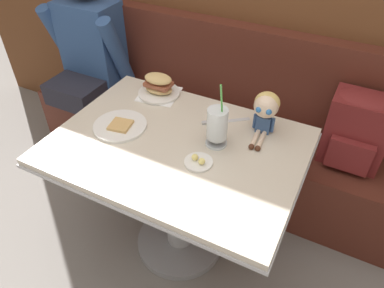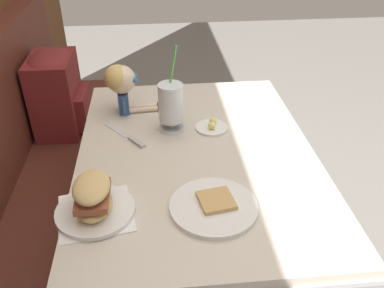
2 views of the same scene
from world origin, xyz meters
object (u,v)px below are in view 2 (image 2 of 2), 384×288
at_px(toast_plate, 214,206).
at_px(milkshake_glass, 171,104).
at_px(butter_saucer, 212,127).
at_px(backpack, 57,91).
at_px(butter_knife, 131,138).
at_px(seated_doll, 122,82).
at_px(sandwich_plate, 94,200).

xyz_separation_m(toast_plate, milkshake_glass, (0.45, 0.09, 0.09)).
relative_size(butter_saucer, backpack, 0.30).
bearing_deg(butter_knife, seated_doll, 8.35).
relative_size(milkshake_glass, backpack, 0.78).
bearing_deg(butter_saucer, butter_knife, 98.68).
distance_m(milkshake_glass, butter_knife, 0.19).
relative_size(butter_saucer, butter_knife, 0.61).
distance_m(sandwich_plate, backpack, 1.03).
relative_size(milkshake_glass, sandwich_plate, 1.37).
relative_size(milkshake_glass, butter_saucer, 2.63).
bearing_deg(sandwich_plate, seated_doll, -5.51).
distance_m(toast_plate, backpack, 1.18).
xyz_separation_m(sandwich_plate, butter_knife, (0.38, -0.09, -0.04)).
bearing_deg(butter_saucer, seated_doll, 63.17).
relative_size(sandwich_plate, butter_saucer, 1.92).
height_order(milkshake_glass, seated_doll, milkshake_glass).
distance_m(sandwich_plate, butter_knife, 0.39).
relative_size(sandwich_plate, butter_knife, 1.16).
height_order(toast_plate, seated_doll, seated_doll).
bearing_deg(toast_plate, backpack, 31.90).
relative_size(butter_knife, seated_doll, 0.89).
bearing_deg(backpack, butter_saucer, -129.74).
height_order(seated_doll, backpack, seated_doll).
xyz_separation_m(sandwich_plate, seated_doll, (0.59, -0.06, 0.08)).
relative_size(toast_plate, sandwich_plate, 1.08).
height_order(toast_plate, butter_knife, toast_plate).
relative_size(toast_plate, milkshake_glass, 0.79).
bearing_deg(butter_saucer, milkshake_glass, 84.63).
distance_m(sandwich_plate, butter_saucer, 0.57).
bearing_deg(butter_knife, backpack, 31.91).
bearing_deg(backpack, sandwich_plate, -163.58).
xyz_separation_m(butter_knife, backpack, (0.61, 0.38, -0.09)).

